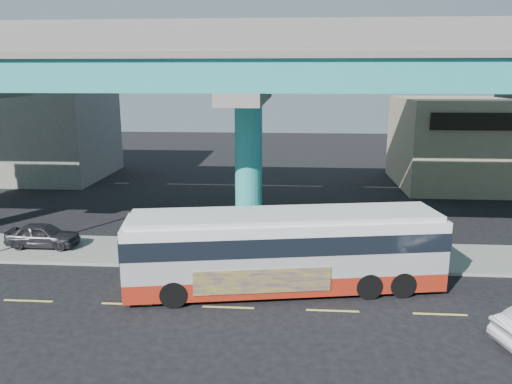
{
  "coord_description": "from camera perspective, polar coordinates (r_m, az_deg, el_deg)",
  "views": [
    {
      "loc": [
        2.34,
        -17.89,
        8.73
      ],
      "look_at": [
        0.77,
        4.0,
        3.59
      ],
      "focal_mm": 35.0,
      "sensor_mm": 36.0,
      "label": 1
    }
  ],
  "objects": [
    {
      "name": "ground",
      "position": [
        20.04,
        -3.09,
        -12.66
      ],
      "size": [
        120.0,
        120.0,
        0.0
      ],
      "primitive_type": "plane",
      "color": "black",
      "rests_on": "ground"
    },
    {
      "name": "sidewalk",
      "position": [
        25.04,
        -1.52,
        -7.04
      ],
      "size": [
        70.0,
        4.0,
        0.15
      ],
      "primitive_type": "cube",
      "color": "gray",
      "rests_on": "ground"
    },
    {
      "name": "lane_markings",
      "position": [
        19.77,
        -3.2,
        -13.02
      ],
      "size": [
        58.0,
        0.12,
        0.01
      ],
      "color": "#D8C64C",
      "rests_on": "ground"
    },
    {
      "name": "viaduct",
      "position": [
        27.1,
        -0.87,
        14.05
      ],
      "size": [
        52.0,
        12.4,
        11.7
      ],
      "color": "teal",
      "rests_on": "ground"
    },
    {
      "name": "building_beige",
      "position": [
        44.07,
        24.99,
        5.15
      ],
      "size": [
        14.0,
        10.23,
        7.0
      ],
      "color": "tan",
      "rests_on": "ground"
    },
    {
      "name": "building_concrete",
      "position": [
        47.66,
        -24.05,
        6.96
      ],
      "size": [
        12.0,
        10.0,
        9.0
      ],
      "primitive_type": "cube",
      "color": "gray",
      "rests_on": "ground"
    },
    {
      "name": "transit_bus",
      "position": [
        20.64,
        3.35,
        -6.39
      ],
      "size": [
        13.19,
        4.94,
        3.32
      ],
      "rotation": [
        0.0,
        0.0,
        0.17
      ],
      "color": "maroon",
      "rests_on": "ground"
    },
    {
      "name": "parked_car",
      "position": [
        27.81,
        -23.18,
        -4.55
      ],
      "size": [
        1.51,
        3.66,
        1.24
      ],
      "primitive_type": "imported",
      "rotation": [
        0.0,
        0.0,
        1.57
      ],
      "color": "#28292D",
      "rests_on": "sidewalk"
    },
    {
      "name": "stop_sign",
      "position": [
        23.33,
        12.75,
        -3.82
      ],
      "size": [
        0.76,
        0.24,
        2.61
      ],
      "rotation": [
        0.0,
        0.0,
        -0.11
      ],
      "color": "gray",
      "rests_on": "sidewalk"
    }
  ]
}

